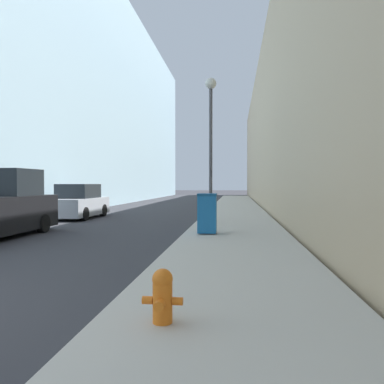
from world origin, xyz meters
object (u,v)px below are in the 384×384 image
Objects in this scene: fire_hydrant at (162,295)px; lamppost at (211,129)px; parked_sedan_near at (79,203)px; trash_bin at (207,213)px.

lamppost reaches higher than fire_hydrant.
parked_sedan_near is (-6.83, 2.81, -3.15)m from lamppost.
lamppost is at bearing -22.39° from parked_sedan_near.
parked_sedan_near is at bearing 138.37° from trash_bin.
fire_hydrant is 0.10× the size of lamppost.
parked_sedan_near is at bearing 157.61° from lamppost.
trash_bin is 9.28m from parked_sedan_near.
parked_sedan_near reaches higher than fire_hydrant.
lamppost is 1.42× the size of parked_sedan_near.
trash_bin is at bearing -41.63° from parked_sedan_near.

